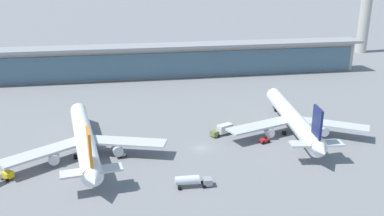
{
  "coord_description": "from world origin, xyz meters",
  "views": [
    {
      "loc": [
        -21.22,
        -106.42,
        48.89
      ],
      "look_at": [
        0.0,
        15.17,
        6.88
      ],
      "focal_mm": 39.13,
      "sensor_mm": 36.0,
      "label": 1
    }
  ],
  "objects_px": {
    "airliner_left_stand": "(84,139)",
    "service_truck_near_nose_grey": "(192,180)",
    "service_truck_under_wing_grey": "(122,153)",
    "service_truck_at_far_stand_olive": "(223,129)",
    "service_truck_by_tail_red": "(265,140)",
    "airliner_centre_stand": "(293,119)"
  },
  "relations": [
    {
      "from": "service_truck_under_wing_grey",
      "to": "service_truck_at_far_stand_olive",
      "type": "bearing_deg",
      "value": 18.17
    },
    {
      "from": "airliner_centre_stand",
      "to": "service_truck_by_tail_red",
      "type": "xyz_separation_m",
      "value": [
        -10.98,
        -6.01,
        -3.84
      ]
    },
    {
      "from": "service_truck_under_wing_grey",
      "to": "service_truck_by_tail_red",
      "type": "bearing_deg",
      "value": 2.41
    },
    {
      "from": "airliner_centre_stand",
      "to": "service_truck_under_wing_grey",
      "type": "distance_m",
      "value": 52.74
    },
    {
      "from": "service_truck_at_far_stand_olive",
      "to": "service_truck_by_tail_red",
      "type": "bearing_deg",
      "value": -38.39
    },
    {
      "from": "service_truck_near_nose_grey",
      "to": "service_truck_under_wing_grey",
      "type": "xyz_separation_m",
      "value": [
        -15.76,
        19.88,
        -0.83
      ]
    },
    {
      "from": "service_truck_by_tail_red",
      "to": "airliner_centre_stand",
      "type": "bearing_deg",
      "value": 28.71
    },
    {
      "from": "service_truck_by_tail_red",
      "to": "service_truck_near_nose_grey",
      "type": "bearing_deg",
      "value": -139.49
    },
    {
      "from": "service_truck_under_wing_grey",
      "to": "service_truck_at_far_stand_olive",
      "type": "xyz_separation_m",
      "value": [
        30.57,
        10.03,
        0.82
      ]
    },
    {
      "from": "service_truck_near_nose_grey",
      "to": "service_truck_by_tail_red",
      "type": "height_order",
      "value": "service_truck_near_nose_grey"
    },
    {
      "from": "airliner_centre_stand",
      "to": "service_truck_at_far_stand_olive",
      "type": "height_order",
      "value": "airliner_centre_stand"
    },
    {
      "from": "service_truck_by_tail_red",
      "to": "service_truck_at_far_stand_olive",
      "type": "height_order",
      "value": "service_truck_at_far_stand_olive"
    },
    {
      "from": "airliner_left_stand",
      "to": "service_truck_at_far_stand_olive",
      "type": "xyz_separation_m",
      "value": [
        40.29,
        7.9,
        -3.02
      ]
    },
    {
      "from": "airliner_centre_stand",
      "to": "service_truck_near_nose_grey",
      "type": "bearing_deg",
      "value": -142.71
    },
    {
      "from": "service_truck_near_nose_grey",
      "to": "service_truck_under_wing_grey",
      "type": "height_order",
      "value": "service_truck_near_nose_grey"
    },
    {
      "from": "service_truck_under_wing_grey",
      "to": "service_truck_by_tail_red",
      "type": "height_order",
      "value": "same"
    },
    {
      "from": "airliner_left_stand",
      "to": "service_truck_near_nose_grey",
      "type": "relative_size",
      "value": 6.48
    },
    {
      "from": "airliner_left_stand",
      "to": "service_truck_near_nose_grey",
      "type": "distance_m",
      "value": 33.8
    },
    {
      "from": "airliner_centre_stand",
      "to": "service_truck_at_far_stand_olive",
      "type": "distance_m",
      "value": 21.79
    },
    {
      "from": "service_truck_under_wing_grey",
      "to": "airliner_centre_stand",
      "type": "bearing_deg",
      "value": 8.46
    },
    {
      "from": "airliner_left_stand",
      "to": "airliner_centre_stand",
      "type": "height_order",
      "value": "same"
    },
    {
      "from": "service_truck_by_tail_red",
      "to": "service_truck_at_far_stand_olive",
      "type": "bearing_deg",
      "value": 141.61
    }
  ]
}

